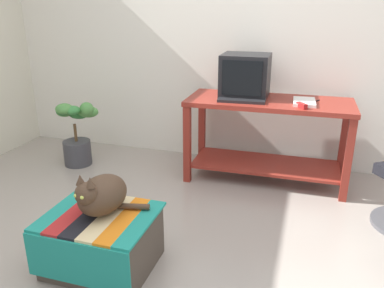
{
  "coord_description": "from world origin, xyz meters",
  "views": [
    {
      "loc": [
        0.76,
        -1.75,
        1.54
      ],
      "look_at": [
        -0.04,
        0.85,
        0.55
      ],
      "focal_mm": 36.42,
      "sensor_mm": 36.0,
      "label": 1
    }
  ],
  "objects_px": {
    "tv_monitor": "(245,76)",
    "ottoman_with_blanket": "(102,241)",
    "keyboard": "(241,100)",
    "stapler": "(302,106)",
    "cat": "(101,195)",
    "desk": "(268,126)",
    "book": "(304,102)",
    "potted_plant": "(77,134)"
  },
  "relations": [
    {
      "from": "tv_monitor",
      "to": "ottoman_with_blanket",
      "type": "bearing_deg",
      "value": -109.48
    },
    {
      "from": "tv_monitor",
      "to": "stapler",
      "type": "xyz_separation_m",
      "value": [
        0.51,
        -0.27,
        -0.16
      ]
    },
    {
      "from": "tv_monitor",
      "to": "cat",
      "type": "xyz_separation_m",
      "value": [
        -0.55,
        -1.63,
        -0.45
      ]
    },
    {
      "from": "book",
      "to": "stapler",
      "type": "height_order",
      "value": "stapler"
    },
    {
      "from": "desk",
      "to": "cat",
      "type": "height_order",
      "value": "desk"
    },
    {
      "from": "desk",
      "to": "cat",
      "type": "relative_size",
      "value": 3.5
    },
    {
      "from": "desk",
      "to": "keyboard",
      "type": "distance_m",
      "value": 0.36
    },
    {
      "from": "keyboard",
      "to": "ottoman_with_blanket",
      "type": "bearing_deg",
      "value": -115.74
    },
    {
      "from": "book",
      "to": "keyboard",
      "type": "bearing_deg",
      "value": -172.65
    },
    {
      "from": "desk",
      "to": "cat",
      "type": "xyz_separation_m",
      "value": [
        -0.78,
        -1.56,
        -0.03
      ]
    },
    {
      "from": "tv_monitor",
      "to": "book",
      "type": "height_order",
      "value": "tv_monitor"
    },
    {
      "from": "desk",
      "to": "ottoman_with_blanket",
      "type": "relative_size",
      "value": 2.22
    },
    {
      "from": "tv_monitor",
      "to": "book",
      "type": "relative_size",
      "value": 1.42
    },
    {
      "from": "keyboard",
      "to": "cat",
      "type": "height_order",
      "value": "keyboard"
    },
    {
      "from": "tv_monitor",
      "to": "cat",
      "type": "height_order",
      "value": "tv_monitor"
    },
    {
      "from": "desk",
      "to": "tv_monitor",
      "type": "distance_m",
      "value": 0.49
    },
    {
      "from": "desk",
      "to": "book",
      "type": "relative_size",
      "value": 4.85
    },
    {
      "from": "book",
      "to": "cat",
      "type": "height_order",
      "value": "book"
    },
    {
      "from": "tv_monitor",
      "to": "ottoman_with_blanket",
      "type": "relative_size",
      "value": 0.65
    },
    {
      "from": "keyboard",
      "to": "stapler",
      "type": "relative_size",
      "value": 3.64
    },
    {
      "from": "book",
      "to": "potted_plant",
      "type": "xyz_separation_m",
      "value": [
        -2.12,
        -0.17,
        -0.44
      ]
    },
    {
      "from": "book",
      "to": "potted_plant",
      "type": "height_order",
      "value": "book"
    },
    {
      "from": "potted_plant",
      "to": "keyboard",
      "type": "bearing_deg",
      "value": 2.68
    },
    {
      "from": "keyboard",
      "to": "stapler",
      "type": "xyz_separation_m",
      "value": [
        0.5,
        -0.06,
        0.01
      ]
    },
    {
      "from": "ottoman_with_blanket",
      "to": "stapler",
      "type": "bearing_deg",
      "value": 52.44
    },
    {
      "from": "book",
      "to": "ottoman_with_blanket",
      "type": "relative_size",
      "value": 0.46
    },
    {
      "from": "book",
      "to": "cat",
      "type": "xyz_separation_m",
      "value": [
        -1.07,
        -1.52,
        -0.28
      ]
    },
    {
      "from": "stapler",
      "to": "keyboard",
      "type": "bearing_deg",
      "value": 136.53
    },
    {
      "from": "desk",
      "to": "potted_plant",
      "type": "relative_size",
      "value": 2.19
    },
    {
      "from": "cat",
      "to": "potted_plant",
      "type": "distance_m",
      "value": 1.71
    },
    {
      "from": "book",
      "to": "cat",
      "type": "distance_m",
      "value": 1.88
    },
    {
      "from": "book",
      "to": "cat",
      "type": "relative_size",
      "value": 0.72
    },
    {
      "from": "desk",
      "to": "ottoman_with_blanket",
      "type": "height_order",
      "value": "desk"
    },
    {
      "from": "cat",
      "to": "desk",
      "type": "bearing_deg",
      "value": 74.9
    },
    {
      "from": "keyboard",
      "to": "ottoman_with_blanket",
      "type": "relative_size",
      "value": 0.62
    },
    {
      "from": "tv_monitor",
      "to": "ottoman_with_blanket",
      "type": "distance_m",
      "value": 1.9
    },
    {
      "from": "tv_monitor",
      "to": "ottoman_with_blanket",
      "type": "height_order",
      "value": "tv_monitor"
    },
    {
      "from": "keyboard",
      "to": "ottoman_with_blanket",
      "type": "distance_m",
      "value": 1.66
    },
    {
      "from": "desk",
      "to": "stapler",
      "type": "height_order",
      "value": "stapler"
    },
    {
      "from": "desk",
      "to": "tv_monitor",
      "type": "relative_size",
      "value": 3.42
    },
    {
      "from": "tv_monitor",
      "to": "stapler",
      "type": "relative_size",
      "value": 3.8
    },
    {
      "from": "potted_plant",
      "to": "stapler",
      "type": "relative_size",
      "value": 5.94
    }
  ]
}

